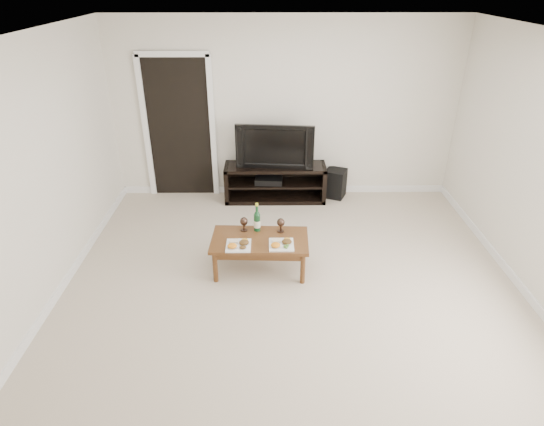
{
  "coord_description": "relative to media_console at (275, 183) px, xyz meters",
  "views": [
    {
      "loc": [
        -0.25,
        -3.74,
        3.07
      ],
      "look_at": [
        -0.21,
        0.72,
        0.7
      ],
      "focal_mm": 30.0,
      "sensor_mm": 36.0,
      "label": 1
    }
  ],
  "objects": [
    {
      "name": "goblet_right",
      "position": [
        0.04,
        -1.71,
        0.23
      ],
      "size": [
        0.09,
        0.09,
        0.17
      ],
      "primitive_type": null,
      "color": "#38271F",
      "rests_on": "coffee_table"
    },
    {
      "name": "wine_bottle",
      "position": [
        -0.23,
        -1.68,
        0.32
      ],
      "size": [
        0.07,
        0.07,
        0.35
      ],
      "primitive_type": "cylinder",
      "color": "#103B1C",
      "rests_on": "coffee_table"
    },
    {
      "name": "ceiling",
      "position": [
        0.15,
        -2.5,
        2.35
      ],
      "size": [
        5.0,
        5.5,
        0.04
      ],
      "primitive_type": "cube",
      "color": "white",
      "rests_on": "back_wall"
    },
    {
      "name": "media_console",
      "position": [
        0.0,
        0.0,
        0.0
      ],
      "size": [
        1.5,
        0.45,
        0.55
      ],
      "primitive_type": "cube",
      "color": "black",
      "rests_on": "ground"
    },
    {
      "name": "coffee_table",
      "position": [
        -0.2,
        -1.87,
        -0.07
      ],
      "size": [
        1.11,
        0.63,
        0.42
      ],
      "primitive_type": "cube",
      "rotation": [
        0.0,
        0.0,
        -0.04
      ],
      "color": "brown",
      "rests_on": "ground"
    },
    {
      "name": "plate_left",
      "position": [
        -0.43,
        -2.02,
        0.18
      ],
      "size": [
        0.27,
        0.27,
        0.07
      ],
      "primitive_type": "cube",
      "color": "white",
      "rests_on": "coffee_table"
    },
    {
      "name": "television",
      "position": [
        0.0,
        0.0,
        0.6
      ],
      "size": [
        1.13,
        0.26,
        0.64
      ],
      "primitive_type": "imported",
      "rotation": [
        0.0,
        0.0,
        -0.1
      ],
      "color": "black",
      "rests_on": "media_console"
    },
    {
      "name": "floor",
      "position": [
        0.15,
        -2.5,
        -0.28
      ],
      "size": [
        5.5,
        5.5,
        0.0
      ],
      "primitive_type": "plane",
      "color": "#C0B29A",
      "rests_on": "ground"
    },
    {
      "name": "back_wall",
      "position": [
        0.15,
        0.27,
        1.02
      ],
      "size": [
        5.0,
        0.04,
        2.6
      ],
      "primitive_type": "cube",
      "color": "silver",
      "rests_on": "ground"
    },
    {
      "name": "plate_right",
      "position": [
        0.04,
        -2.01,
        0.18
      ],
      "size": [
        0.27,
        0.27,
        0.07
      ],
      "primitive_type": "cube",
      "color": "white",
      "rests_on": "coffee_table"
    },
    {
      "name": "av_receiver",
      "position": [
        -0.1,
        -0.01,
        0.05
      ],
      "size": [
        0.42,
        0.32,
        0.08
      ],
      "primitive_type": "cube",
      "rotation": [
        0.0,
        0.0,
        -0.05
      ],
      "color": "black",
      "rests_on": "media_console"
    },
    {
      "name": "doorway",
      "position": [
        -1.4,
        0.24,
        0.75
      ],
      "size": [
        0.9,
        0.02,
        2.05
      ],
      "primitive_type": "cube",
      "color": "black",
      "rests_on": "ground"
    },
    {
      "name": "subwoofer",
      "position": [
        0.92,
        0.09,
        -0.06
      ],
      "size": [
        0.38,
        0.38,
        0.43
      ],
      "primitive_type": "cube",
      "rotation": [
        0.0,
        0.0,
        -0.42
      ],
      "color": "black",
      "rests_on": "ground"
    },
    {
      "name": "goblet_left",
      "position": [
        -0.38,
        -1.68,
        0.23
      ],
      "size": [
        0.09,
        0.09,
        0.17
      ],
      "primitive_type": null,
      "color": "#38271F",
      "rests_on": "coffee_table"
    }
  ]
}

